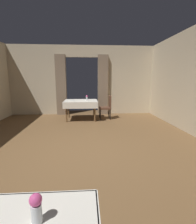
% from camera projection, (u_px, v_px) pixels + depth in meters
% --- Properties ---
extents(ground, '(10.08, 10.08, 0.00)m').
position_uv_depth(ground, '(78.00, 152.00, 3.59)').
color(ground, brown).
extents(wall_back, '(6.40, 0.27, 3.00)m').
position_uv_depth(wall_back, '(82.00, 80.00, 7.39)').
color(wall_back, beige).
rests_on(wall_back, ground).
extents(dining_table_mid, '(1.28, 1.02, 0.75)m').
position_uv_depth(dining_table_mid, '(81.00, 103.00, 6.45)').
color(dining_table_mid, brown).
rests_on(dining_table_mid, ground).
extents(chair_mid_right, '(0.44, 0.44, 0.93)m').
position_uv_depth(chair_mid_right, '(107.00, 106.00, 6.59)').
color(chair_mid_right, black).
rests_on(chair_mid_right, ground).
extents(flower_vase_near, '(0.07, 0.07, 0.18)m').
position_uv_depth(flower_vase_near, '(36.00, 207.00, 0.92)').
color(flower_vase_near, silver).
rests_on(flower_vase_near, dining_table_near).
extents(flower_vase_mid, '(0.07, 0.07, 0.19)m').
position_uv_depth(flower_vase_mid, '(87.00, 97.00, 6.53)').
color(flower_vase_mid, silver).
rests_on(flower_vase_mid, dining_table_mid).
extents(plate_mid_b, '(0.22, 0.22, 0.01)m').
position_uv_depth(plate_mid_b, '(73.00, 100.00, 6.41)').
color(plate_mid_b, white).
rests_on(plate_mid_b, dining_table_mid).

